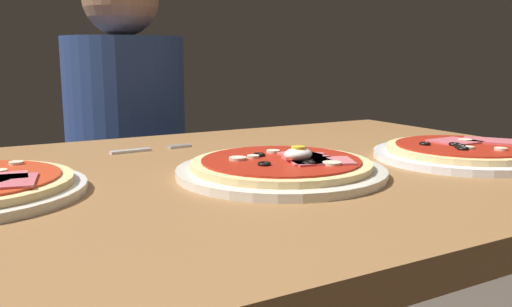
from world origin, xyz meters
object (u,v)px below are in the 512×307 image
Objects in this scene: dining_table at (226,242)px; fork at (145,150)px; pizza_across_left at (463,152)px; diner_person at (129,190)px; pizza_foreground at (282,168)px.

dining_table is 0.27m from fork.
fork reaches higher than dining_table.
diner_person is at bearing 112.38° from pizza_across_left.
dining_table is 4.31× the size of pizza_across_left.
pizza_foreground is 0.26× the size of diner_person.
fork is at bearing 77.82° from diner_person.
diner_person reaches higher than dining_table.
dining_table is 0.16m from pizza_foreground.
pizza_across_left is at bearing 112.38° from diner_person.
fork is (-0.05, 0.23, 0.12)m from dining_table.
dining_table is 0.43m from pizza_across_left.
diner_person reaches higher than pizza_foreground.
pizza_across_left reaches higher than dining_table.
fork is at bearing 109.73° from pizza_foreground.
pizza_foreground is 1.03× the size of pizza_across_left.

